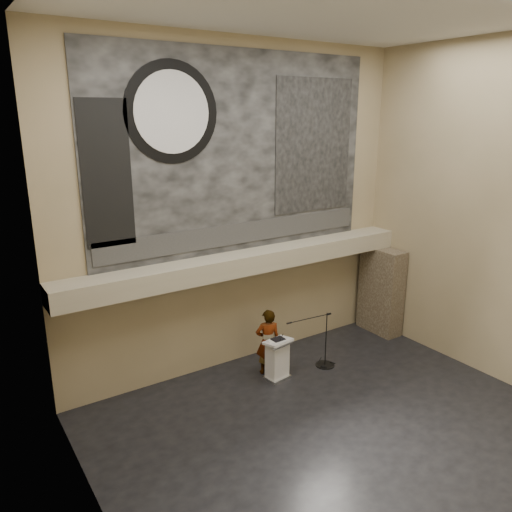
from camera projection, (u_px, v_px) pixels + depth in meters
floor at (336, 429)px, 10.95m from camera, size 10.00×10.00×0.00m
ceiling at (358, 4)px, 8.59m from camera, size 10.00×10.00×0.00m
wall_back at (239, 210)px, 12.98m from camera, size 10.00×0.02×8.50m
wall_left at (87, 291)px, 7.12m from camera, size 0.02×8.00×8.50m
wall_right at (494, 215)px, 12.41m from camera, size 0.02×8.00×8.50m
soffit at (248, 262)px, 13.02m from camera, size 10.00×0.80×0.50m
sprinkler_left at (194, 283)px, 12.21m from camera, size 0.04×0.04×0.06m
sprinkler_right at (305, 261)px, 14.06m from camera, size 0.04×0.04×0.06m
banner at (239, 154)px, 12.55m from camera, size 8.00×0.05×5.00m
banner_text_strip at (241, 233)px, 13.09m from camera, size 7.76×0.02×0.55m
banner_clock_rim at (172, 112)px, 11.29m from camera, size 2.30×0.02×2.30m
banner_clock_face at (172, 112)px, 11.27m from camera, size 1.84×0.02×1.84m
banner_building_print at (314, 146)px, 13.76m from camera, size 2.60×0.02×3.60m
banner_brick_print at (107, 175)px, 10.80m from camera, size 1.10×0.02×3.20m
stone_pier at (381, 290)px, 15.56m from camera, size 0.60×1.40×2.70m
lectern at (277, 359)px, 12.90m from camera, size 0.74×0.58×1.13m
binder at (278, 339)px, 12.75m from camera, size 0.32×0.26×0.04m
papers at (273, 342)px, 12.62m from camera, size 0.26×0.30×0.00m
speaker_person at (268, 342)px, 13.11m from camera, size 0.77×0.64×1.80m
mic_stand at (324, 358)px, 13.64m from camera, size 1.51×0.52×1.55m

